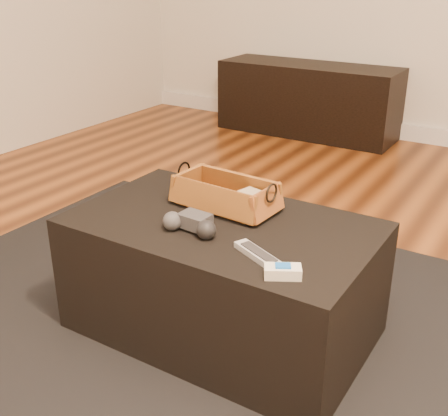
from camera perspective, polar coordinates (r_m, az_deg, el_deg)
The scene contains 11 objects.
floor at distance 2.04m, azimuth 2.75°, elevation -13.12°, with size 5.00×5.50×0.01m, color brown.
baseboard at distance 4.39m, azimuth 20.73°, elevation 6.81°, with size 5.00×0.04×0.12m, color white.
media_cabinet at distance 4.40m, azimuth 8.53°, elevation 10.86°, with size 1.35×0.45×0.53m, color black.
area_rug at distance 2.03m, azimuth -0.95°, elevation -12.87°, with size 2.60×2.00×0.01m, color black.
ottoman at distance 1.94m, azimuth -0.19°, elevation -6.99°, with size 1.00×0.60×0.42m, color black.
tv_remote at distance 1.94m, azimuth -0.53°, elevation 0.70°, with size 0.19×0.04×0.02m, color black.
cloth_bundle at distance 1.91m, azimuth 3.02°, elevation 0.79°, with size 0.10×0.07×0.06m, color tan.
wicker_basket at distance 1.94m, azimuth 0.15°, elevation 1.26°, with size 0.38×0.22×0.13m.
game_controller at distance 1.76m, azimuth -3.33°, elevation -1.58°, with size 0.19×0.11×0.06m.
silver_remote at distance 1.62m, azimuth 3.54°, elevation -4.79°, with size 0.19×0.12×0.02m.
cream_gadget at distance 1.53m, azimuth 5.99°, elevation -6.42°, with size 0.11×0.09×0.04m.
Camera 1 is at (0.78, -1.43, 1.21)m, focal length 45.00 mm.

